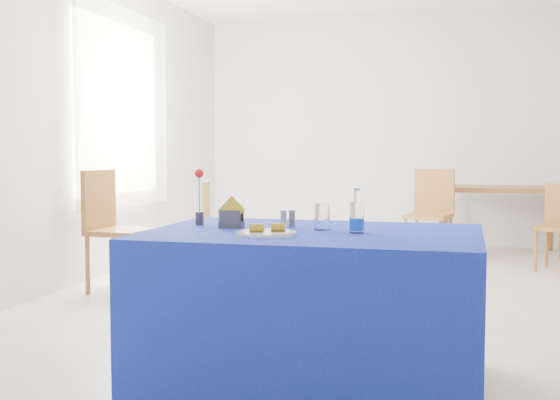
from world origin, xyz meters
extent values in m
plane|color=beige|center=(0.00, 0.00, 0.00)|extent=(7.00, 7.00, 0.00)
plane|color=silver|center=(0.00, 3.50, 1.40)|extent=(5.00, 0.00, 5.00)
plane|color=silver|center=(0.00, -3.50, 1.40)|extent=(5.00, 0.00, 5.00)
plane|color=silver|center=(-2.50, 0.00, 1.40)|extent=(0.00, 7.00, 7.00)
cube|color=white|center=(-2.47, 0.80, 1.55)|extent=(0.04, 1.50, 1.60)
cube|color=white|center=(-2.40, 0.80, 1.55)|extent=(0.04, 1.75, 1.85)
cylinder|color=white|center=(-0.17, -2.14, 0.77)|extent=(0.28, 0.28, 0.01)
cylinder|color=white|center=(0.04, -1.87, 0.82)|extent=(0.08, 0.08, 0.13)
cylinder|color=gray|center=(-0.18, -1.79, 0.80)|extent=(0.03, 0.03, 0.08)
cylinder|color=#5D5D61|center=(-0.14, -1.77, 0.80)|extent=(0.03, 0.03, 0.08)
cube|color=navy|center=(0.01, -1.94, 0.38)|extent=(1.60, 1.10, 0.76)
cylinder|color=silver|center=(0.22, -1.95, 0.83)|extent=(0.07, 0.07, 0.15)
cylinder|color=blue|center=(0.22, -1.95, 0.80)|extent=(0.07, 0.07, 0.06)
cylinder|color=white|center=(0.22, -1.95, 0.94)|extent=(0.03, 0.03, 0.05)
cylinder|color=silver|center=(0.22, -1.95, 0.97)|extent=(0.03, 0.03, 0.01)
cube|color=#3A3A3F|center=(-0.43, -1.90, 0.78)|extent=(0.13, 0.06, 0.03)
cube|color=#393A3F|center=(-0.43, -1.93, 0.81)|extent=(0.12, 0.01, 0.09)
cube|color=#39383D|center=(-0.42, -1.88, 0.81)|extent=(0.12, 0.01, 0.09)
cube|color=yellow|center=(-0.43, -1.90, 0.85)|extent=(0.15, 0.02, 0.15)
cylinder|color=#29292F|center=(-0.64, -1.80, 0.80)|extent=(0.04, 0.04, 0.07)
cylinder|color=#1B6D29|center=(-0.64, -1.80, 0.91)|extent=(0.01, 0.01, 0.22)
sphere|color=red|center=(-0.64, -1.80, 1.03)|extent=(0.05, 0.05, 0.05)
cube|color=brown|center=(1.09, 2.93, 0.73)|extent=(1.39, 0.93, 0.05)
cylinder|color=brown|center=(0.51, 2.55, 0.35)|extent=(0.06, 0.06, 0.71)
cylinder|color=brown|center=(0.48, 3.25, 0.35)|extent=(0.06, 0.06, 0.71)
cylinder|color=brown|center=(1.68, 3.30, 0.35)|extent=(0.06, 0.06, 0.71)
cylinder|color=olive|center=(0.13, 2.01, 0.23)|extent=(0.04, 0.04, 0.46)
cylinder|color=olive|center=(0.48, 1.92, 0.23)|extent=(0.04, 0.04, 0.46)
cylinder|color=olive|center=(0.22, 2.37, 0.23)|extent=(0.04, 0.04, 0.46)
cylinder|color=olive|center=(0.57, 2.28, 0.23)|extent=(0.04, 0.04, 0.46)
cube|color=olive|center=(0.35, 2.15, 0.47)|extent=(0.52, 0.52, 0.04)
cube|color=olive|center=(0.40, 2.34, 0.72)|extent=(0.43, 0.14, 0.47)
cylinder|color=olive|center=(1.38, 1.78, 0.20)|extent=(0.03, 0.03, 0.40)
cylinder|color=olive|center=(1.50, 2.07, 0.20)|extent=(0.03, 0.03, 0.40)
cube|color=olive|center=(1.59, 1.86, 0.41)|extent=(0.49, 0.49, 0.04)
cylinder|color=olive|center=(-1.82, -0.31, 0.24)|extent=(0.04, 0.04, 0.48)
cylinder|color=olive|center=(-1.79, 0.07, 0.24)|extent=(0.04, 0.04, 0.48)
cylinder|color=olive|center=(-2.20, -0.28, 0.24)|extent=(0.04, 0.04, 0.48)
cylinder|color=olive|center=(-2.17, 0.10, 0.24)|extent=(0.04, 0.04, 0.48)
cube|color=olive|center=(-2.00, -0.10, 0.49)|extent=(0.48, 0.48, 0.04)
cube|color=olive|center=(-2.20, -0.09, 0.75)|extent=(0.07, 0.45, 0.49)
cylinder|color=olive|center=(-1.35, 1.06, 0.20)|extent=(0.03, 0.03, 0.41)
cylinder|color=olive|center=(-1.44, 1.37, 0.20)|extent=(0.03, 0.03, 0.41)
cylinder|color=olive|center=(-1.67, 0.97, 0.20)|extent=(0.03, 0.03, 0.41)
cylinder|color=olive|center=(-1.75, 1.29, 0.20)|extent=(0.03, 0.03, 0.41)
cube|color=olive|center=(-1.55, 1.17, 0.42)|extent=(0.47, 0.47, 0.04)
cube|color=olive|center=(-1.72, 1.13, 0.65)|extent=(0.13, 0.38, 0.42)
cylinder|color=yellow|center=(-0.21, -2.17, 0.80)|extent=(0.08, 0.06, 0.04)
cylinder|color=beige|center=(-0.18, -2.16, 0.80)|extent=(0.02, 0.03, 0.03)
cylinder|color=yellow|center=(-0.12, -2.12, 0.80)|extent=(0.07, 0.06, 0.04)
cylinder|color=beige|center=(-0.09, -2.11, 0.80)|extent=(0.01, 0.03, 0.03)
camera|label=1|loc=(0.72, -5.26, 1.15)|focal=45.00mm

